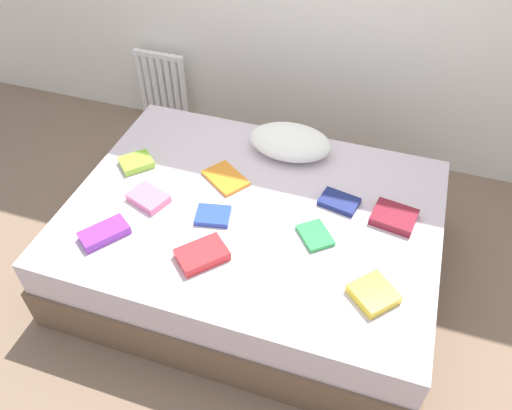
{
  "coord_description": "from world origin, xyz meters",
  "views": [
    {
      "loc": [
        0.61,
        -1.8,
        2.4
      ],
      "look_at": [
        0.0,
        0.05,
        0.48
      ],
      "focal_mm": 35.31,
      "sensor_mm": 36.0,
      "label": 1
    }
  ],
  "objects_px": {
    "textbook_maroon": "(394,217)",
    "textbook_red": "(202,255)",
    "textbook_lime": "(136,162)",
    "textbook_orange": "(226,178)",
    "bed": "(253,240)",
    "pillow": "(290,142)",
    "textbook_green": "(315,235)",
    "textbook_blue": "(213,215)",
    "textbook_navy": "(339,202)",
    "textbook_pink": "(148,198)",
    "textbook_purple": "(104,233)",
    "radiator": "(162,85)",
    "textbook_yellow": "(374,294)"
  },
  "relations": [
    {
      "from": "radiator",
      "to": "textbook_orange",
      "type": "distance_m",
      "value": 1.39
    },
    {
      "from": "textbook_pink",
      "to": "textbook_yellow",
      "type": "bearing_deg",
      "value": 9.01
    },
    {
      "from": "textbook_green",
      "to": "textbook_orange",
      "type": "distance_m",
      "value": 0.64
    },
    {
      "from": "textbook_orange",
      "to": "radiator",
      "type": "bearing_deg",
      "value": 166.43
    },
    {
      "from": "textbook_pink",
      "to": "textbook_yellow",
      "type": "height_order",
      "value": "textbook_yellow"
    },
    {
      "from": "textbook_purple",
      "to": "textbook_lime",
      "type": "relative_size",
      "value": 1.34
    },
    {
      "from": "textbook_blue",
      "to": "textbook_lime",
      "type": "bearing_deg",
      "value": 144.58
    },
    {
      "from": "radiator",
      "to": "textbook_yellow",
      "type": "xyz_separation_m",
      "value": [
        1.83,
        -1.57,
        0.17
      ]
    },
    {
      "from": "textbook_red",
      "to": "textbook_orange",
      "type": "height_order",
      "value": "textbook_red"
    },
    {
      "from": "textbook_lime",
      "to": "textbook_orange",
      "type": "distance_m",
      "value": 0.54
    },
    {
      "from": "pillow",
      "to": "textbook_purple",
      "type": "height_order",
      "value": "pillow"
    },
    {
      "from": "textbook_navy",
      "to": "textbook_pink",
      "type": "bearing_deg",
      "value": -152.04
    },
    {
      "from": "bed",
      "to": "textbook_blue",
      "type": "relative_size",
      "value": 11.25
    },
    {
      "from": "textbook_pink",
      "to": "textbook_red",
      "type": "xyz_separation_m",
      "value": [
        0.43,
        -0.28,
        0.0
      ]
    },
    {
      "from": "textbook_pink",
      "to": "textbook_lime",
      "type": "height_order",
      "value": "textbook_pink"
    },
    {
      "from": "textbook_maroon",
      "to": "textbook_orange",
      "type": "height_order",
      "value": "textbook_maroon"
    },
    {
      "from": "radiator",
      "to": "textbook_pink",
      "type": "relative_size",
      "value": 2.58
    },
    {
      "from": "textbook_green",
      "to": "bed",
      "type": "bearing_deg",
      "value": -144.04
    },
    {
      "from": "textbook_green",
      "to": "textbook_yellow",
      "type": "height_order",
      "value": "textbook_yellow"
    },
    {
      "from": "bed",
      "to": "textbook_green",
      "type": "xyz_separation_m",
      "value": [
        0.36,
        -0.1,
        0.27
      ]
    },
    {
      "from": "textbook_navy",
      "to": "textbook_blue",
      "type": "bearing_deg",
      "value": -141.99
    },
    {
      "from": "textbook_pink",
      "to": "textbook_purple",
      "type": "relative_size",
      "value": 0.86
    },
    {
      "from": "bed",
      "to": "pillow",
      "type": "height_order",
      "value": "pillow"
    },
    {
      "from": "textbook_maroon",
      "to": "textbook_orange",
      "type": "relative_size",
      "value": 0.88
    },
    {
      "from": "bed",
      "to": "textbook_blue",
      "type": "xyz_separation_m",
      "value": [
        -0.18,
        -0.13,
        0.27
      ]
    },
    {
      "from": "textbook_green",
      "to": "textbook_maroon",
      "type": "bearing_deg",
      "value": 84.71
    },
    {
      "from": "pillow",
      "to": "textbook_red",
      "type": "distance_m",
      "value": 0.95
    },
    {
      "from": "textbook_green",
      "to": "radiator",
      "type": "bearing_deg",
      "value": -170.11
    },
    {
      "from": "bed",
      "to": "textbook_yellow",
      "type": "distance_m",
      "value": 0.84
    },
    {
      "from": "textbook_pink",
      "to": "textbook_lime",
      "type": "xyz_separation_m",
      "value": [
        -0.2,
        0.25,
        -0.0
      ]
    },
    {
      "from": "textbook_lime",
      "to": "textbook_red",
      "type": "relative_size",
      "value": 0.76
    },
    {
      "from": "bed",
      "to": "radiator",
      "type": "xyz_separation_m",
      "value": [
        -1.14,
        1.2,
        0.1
      ]
    },
    {
      "from": "radiator",
      "to": "textbook_maroon",
      "type": "bearing_deg",
      "value": -29.47
    },
    {
      "from": "radiator",
      "to": "textbook_yellow",
      "type": "height_order",
      "value": "radiator"
    },
    {
      "from": "textbook_navy",
      "to": "textbook_maroon",
      "type": "bearing_deg",
      "value": 5.38
    },
    {
      "from": "radiator",
      "to": "textbook_pink",
      "type": "distance_m",
      "value": 1.45
    },
    {
      "from": "pillow",
      "to": "textbook_lime",
      "type": "distance_m",
      "value": 0.91
    },
    {
      "from": "textbook_purple",
      "to": "textbook_orange",
      "type": "height_order",
      "value": "textbook_purple"
    },
    {
      "from": "textbook_maroon",
      "to": "textbook_navy",
      "type": "height_order",
      "value": "textbook_maroon"
    },
    {
      "from": "bed",
      "to": "textbook_pink",
      "type": "relative_size",
      "value": 9.7
    },
    {
      "from": "textbook_pink",
      "to": "textbook_purple",
      "type": "height_order",
      "value": "textbook_purple"
    },
    {
      "from": "bed",
      "to": "textbook_green",
      "type": "bearing_deg",
      "value": -14.75
    },
    {
      "from": "textbook_maroon",
      "to": "textbook_lime",
      "type": "xyz_separation_m",
      "value": [
        -1.48,
        -0.02,
        -0.0
      ]
    },
    {
      "from": "textbook_green",
      "to": "textbook_blue",
      "type": "height_order",
      "value": "textbook_blue"
    },
    {
      "from": "textbook_maroon",
      "to": "textbook_red",
      "type": "relative_size",
      "value": 0.93
    },
    {
      "from": "radiator",
      "to": "textbook_lime",
      "type": "bearing_deg",
      "value": -70.66
    },
    {
      "from": "textbook_red",
      "to": "textbook_yellow",
      "type": "distance_m",
      "value": 0.82
    },
    {
      "from": "pillow",
      "to": "textbook_navy",
      "type": "distance_m",
      "value": 0.51
    },
    {
      "from": "textbook_orange",
      "to": "textbook_blue",
      "type": "height_order",
      "value": "textbook_blue"
    },
    {
      "from": "textbook_maroon",
      "to": "textbook_lime",
      "type": "height_order",
      "value": "textbook_maroon"
    }
  ]
}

